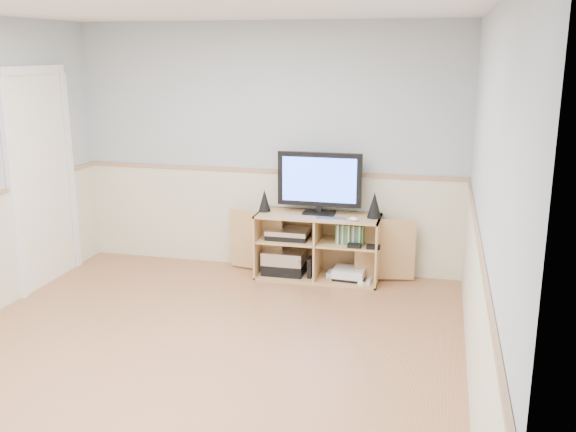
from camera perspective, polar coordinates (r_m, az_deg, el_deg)
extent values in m
cube|color=tan|center=(4.88, -8.84, -12.76)|extent=(4.00, 4.50, 0.02)
cube|color=white|center=(4.36, -10.17, 18.20)|extent=(4.00, 4.50, 0.02)
cube|color=#A1ABAF|center=(4.12, 17.26, 0.34)|extent=(0.02, 4.50, 2.50)
cube|color=#A1ABAF|center=(6.56, -1.78, 6.04)|extent=(4.00, 0.02, 2.50)
cube|color=beige|center=(6.69, -1.77, -0.34)|extent=(4.00, 0.01, 1.00)
cube|color=tan|center=(6.57, -1.82, 4.03)|extent=(4.00, 0.02, 0.04)
cube|color=white|center=(6.57, -21.00, 2.89)|extent=(0.03, 0.82, 2.00)
cube|color=tan|center=(6.48, 2.63, -5.39)|extent=(1.22, 0.46, 0.02)
cube|color=tan|center=(6.30, 2.70, 0.01)|extent=(1.22, 0.46, 0.02)
cube|color=tan|center=(6.51, -2.51, -2.37)|extent=(0.02, 0.46, 0.65)
cube|color=tan|center=(6.30, 8.02, -3.08)|extent=(0.02, 0.46, 0.65)
cube|color=tan|center=(6.59, 3.03, -2.19)|extent=(1.22, 0.02, 0.65)
cube|color=tan|center=(6.38, 2.66, -2.73)|extent=(0.02, 0.44, 0.61)
cube|color=tan|center=(6.43, 0.01, -2.08)|extent=(0.58, 0.42, 0.02)
cube|color=tan|center=(6.32, 5.38, -2.44)|extent=(0.58, 0.42, 0.02)
cube|color=tan|center=(6.59, -2.87, -2.18)|extent=(0.58, 0.12, 0.61)
cube|color=tan|center=(6.35, 8.61, -2.96)|extent=(0.58, 0.12, 0.61)
cube|color=black|center=(6.34, 2.79, 0.29)|extent=(0.31, 0.18, 0.02)
cube|color=black|center=(6.33, 2.79, 0.64)|extent=(0.05, 0.04, 0.06)
cube|color=black|center=(6.26, 2.82, 3.27)|extent=(0.83, 0.05, 0.53)
cube|color=blue|center=(6.24, 2.77, 3.22)|extent=(0.73, 0.01, 0.44)
cone|color=black|center=(6.41, -2.10, 1.39)|extent=(0.12, 0.12, 0.22)
cone|color=black|center=(6.21, 7.69, 0.99)|extent=(0.14, 0.14, 0.25)
cube|color=silver|center=(6.13, 3.80, -0.24)|extent=(0.29, 0.15, 0.01)
ellipsoid|color=white|center=(6.10, 5.87, -0.26)|extent=(0.11, 0.10, 0.04)
cube|color=black|center=(6.53, -0.34, -4.62)|extent=(0.41, 0.31, 0.11)
cube|color=silver|center=(6.49, -0.34, -3.62)|extent=(0.41, 0.31, 0.13)
cube|color=black|center=(6.42, 0.01, -1.78)|extent=(0.41, 0.29, 0.05)
cube|color=silver|center=(6.40, 0.01, -1.37)|extent=(0.41, 0.29, 0.05)
cube|color=black|center=(6.41, 1.99, -4.57)|extent=(0.04, 0.14, 0.20)
cube|color=white|center=(6.47, 4.47, -5.17)|extent=(0.22, 0.17, 0.05)
cube|color=black|center=(6.40, 5.46, -5.45)|extent=(0.32, 0.26, 0.03)
cube|color=white|center=(6.39, 5.47, -4.99)|extent=(0.33, 0.28, 0.08)
cube|color=white|center=(6.31, 7.16, -5.82)|extent=(0.04, 0.14, 0.03)
cube|color=white|center=(6.46, 7.15, -5.33)|extent=(0.09, 0.15, 0.03)
cube|color=#3F8C3F|center=(6.27, 5.56, -1.58)|extent=(0.27, 0.14, 0.19)
cube|color=white|center=(6.47, 6.77, -0.04)|extent=(0.12, 0.03, 0.12)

